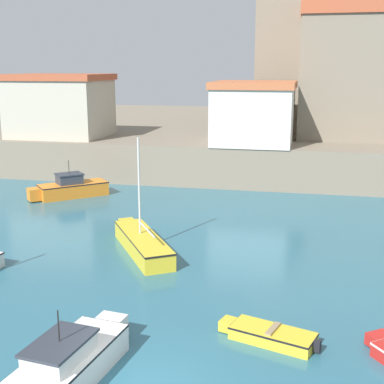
{
  "coord_description": "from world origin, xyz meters",
  "views": [
    {
      "loc": [
        4.15,
        -12.35,
        8.69
      ],
      "look_at": [
        -1.97,
        15.35,
        2.0
      ],
      "focal_mm": 50.0,
      "sensor_mm": 36.0,
      "label": 1
    }
  ],
  "objects_px": {
    "dinghy_yellow_6": "(270,335)",
    "sailboat_yellow_4": "(142,242)",
    "motorboat_orange_5": "(70,188)",
    "harbor_shed_mid_row": "(60,105)",
    "motorboat_white_3": "(59,371)",
    "harbor_shed_near_wharf": "(254,112)",
    "church": "(347,64)"
  },
  "relations": [
    {
      "from": "dinghy_yellow_6",
      "to": "sailboat_yellow_4",
      "type": "bearing_deg",
      "value": 132.22
    },
    {
      "from": "motorboat_orange_5",
      "to": "harbor_shed_mid_row",
      "type": "distance_m",
      "value": 10.53
    },
    {
      "from": "motorboat_white_3",
      "to": "dinghy_yellow_6",
      "type": "height_order",
      "value": "motorboat_white_3"
    },
    {
      "from": "harbor_shed_near_wharf",
      "to": "sailboat_yellow_4",
      "type": "bearing_deg",
      "value": -101.41
    },
    {
      "from": "church",
      "to": "motorboat_white_3",
      "type": "bearing_deg",
      "value": -103.7
    },
    {
      "from": "motorboat_orange_5",
      "to": "motorboat_white_3",
      "type": "bearing_deg",
      "value": -65.79
    },
    {
      "from": "motorboat_orange_5",
      "to": "harbor_shed_mid_row",
      "type": "height_order",
      "value": "harbor_shed_mid_row"
    },
    {
      "from": "sailboat_yellow_4",
      "to": "church",
      "type": "xyz_separation_m",
      "value": [
        10.55,
        27.0,
        8.41
      ]
    },
    {
      "from": "sailboat_yellow_4",
      "to": "church",
      "type": "distance_m",
      "value": 30.18
    },
    {
      "from": "motorboat_white_3",
      "to": "church",
      "type": "distance_m",
      "value": 40.25
    },
    {
      "from": "sailboat_yellow_4",
      "to": "church",
      "type": "bearing_deg",
      "value": 68.65
    },
    {
      "from": "motorboat_white_3",
      "to": "harbor_shed_mid_row",
      "type": "relative_size",
      "value": 0.83
    },
    {
      "from": "sailboat_yellow_4",
      "to": "dinghy_yellow_6",
      "type": "height_order",
      "value": "sailboat_yellow_4"
    },
    {
      "from": "church",
      "to": "sailboat_yellow_4",
      "type": "bearing_deg",
      "value": -111.35
    },
    {
      "from": "sailboat_yellow_4",
      "to": "motorboat_orange_5",
      "type": "bearing_deg",
      "value": 130.43
    },
    {
      "from": "dinghy_yellow_6",
      "to": "harbor_shed_near_wharf",
      "type": "height_order",
      "value": "harbor_shed_near_wharf"
    },
    {
      "from": "harbor_shed_mid_row",
      "to": "sailboat_yellow_4",
      "type": "bearing_deg",
      "value": -54.68
    },
    {
      "from": "harbor_shed_mid_row",
      "to": "church",
      "type": "bearing_deg",
      "value": 21.9
    },
    {
      "from": "dinghy_yellow_6",
      "to": "church",
      "type": "bearing_deg",
      "value": 83.56
    },
    {
      "from": "motorboat_orange_5",
      "to": "dinghy_yellow_6",
      "type": "xyz_separation_m",
      "value": [
        14.8,
        -16.9,
        -0.37
      ]
    },
    {
      "from": "dinghy_yellow_6",
      "to": "harbor_shed_mid_row",
      "type": "height_order",
      "value": "harbor_shed_mid_row"
    },
    {
      "from": "sailboat_yellow_4",
      "to": "church",
      "type": "height_order",
      "value": "church"
    },
    {
      "from": "harbor_shed_mid_row",
      "to": "motorboat_white_3",
      "type": "bearing_deg",
      "value": -64.58
    },
    {
      "from": "motorboat_white_3",
      "to": "church",
      "type": "xyz_separation_m",
      "value": [
        9.33,
        38.26,
        8.33
      ]
    },
    {
      "from": "motorboat_orange_5",
      "to": "harbor_shed_near_wharf",
      "type": "xyz_separation_m",
      "value": [
        11.58,
        7.57,
        4.71
      ]
    },
    {
      "from": "church",
      "to": "harbor_shed_mid_row",
      "type": "height_order",
      "value": "church"
    },
    {
      "from": "motorboat_orange_5",
      "to": "harbor_shed_near_wharf",
      "type": "bearing_deg",
      "value": 33.15
    },
    {
      "from": "motorboat_orange_5",
      "to": "harbor_shed_mid_row",
      "type": "relative_size",
      "value": 0.62
    },
    {
      "from": "motorboat_white_3",
      "to": "sailboat_yellow_4",
      "type": "xyz_separation_m",
      "value": [
        -1.23,
        11.26,
        -0.09
      ]
    },
    {
      "from": "dinghy_yellow_6",
      "to": "church",
      "type": "xyz_separation_m",
      "value": [
        3.88,
        34.35,
        8.64
      ]
    },
    {
      "from": "sailboat_yellow_4",
      "to": "motorboat_orange_5",
      "type": "xyz_separation_m",
      "value": [
        -8.13,
        9.54,
        0.15
      ]
    },
    {
      "from": "church",
      "to": "harbor_shed_near_wharf",
      "type": "bearing_deg",
      "value": -125.68
    }
  ]
}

